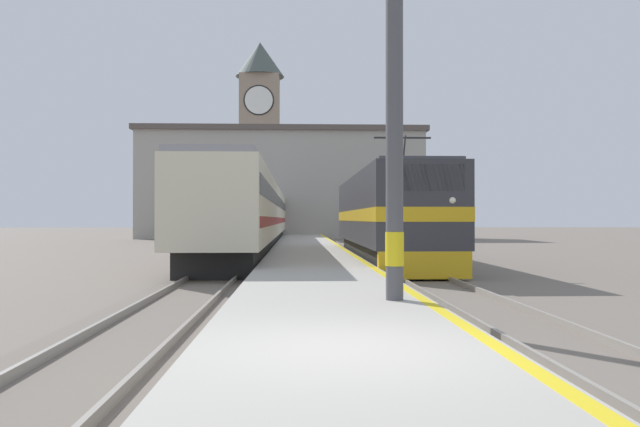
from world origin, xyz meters
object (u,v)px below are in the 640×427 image
object	(u,v)px
locomotive_train	(387,217)
clock_tower	(260,131)
catenary_mast	(397,73)
passenger_train	(261,215)

from	to	relation	value
locomotive_train	clock_tower	bearing A→B (deg)	99.63
catenary_mast	passenger_train	bearing A→B (deg)	97.38
locomotive_train	passenger_train	bearing A→B (deg)	109.01
locomotive_train	catenary_mast	distance (m)	15.28
catenary_mast	clock_tower	xyz separation A→B (m)	(-6.08, 62.45, 7.77)
catenary_mast	clock_tower	distance (m)	63.22
passenger_train	catenary_mast	world-z (taller)	catenary_mast
locomotive_train	clock_tower	xyz separation A→B (m)	(-8.06, 47.50, 10.27)
locomotive_train	catenary_mast	xyz separation A→B (m)	(-1.98, -14.95, 2.49)
locomotive_train	clock_tower	size ratio (longest dim) A/B	0.70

